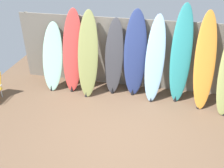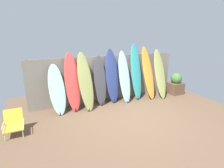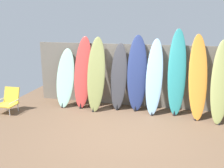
{
  "view_description": "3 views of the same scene",
  "coord_description": "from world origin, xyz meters",
  "px_view_note": "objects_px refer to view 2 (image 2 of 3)",
  "views": [
    {
      "loc": [
        0.61,
        -3.79,
        3.45
      ],
      "look_at": [
        -0.3,
        0.57,
        0.82
      ],
      "focal_mm": 40.0,
      "sensor_mm": 36.0,
      "label": 1
    },
    {
      "loc": [
        -2.71,
        -4.24,
        2.59
      ],
      "look_at": [
        -0.36,
        0.89,
        0.99
      ],
      "focal_mm": 28.0,
      "sensor_mm": 36.0,
      "label": 2
    },
    {
      "loc": [
        0.97,
        -4.96,
        2.5
      ],
      "look_at": [
        -0.43,
        0.64,
        0.98
      ],
      "focal_mm": 40.0,
      "sensor_mm": 36.0,
      "label": 3
    }
  ],
  "objects_px": {
    "surfboard_orange_7": "(148,73)",
    "planter_box": "(176,84)",
    "beach_chair": "(14,123)",
    "surfboard_charcoal_3": "(100,81)",
    "surfboard_red_1": "(72,82)",
    "surfboard_seafoam_0": "(57,90)",
    "surfboard_navy_4": "(112,77)",
    "surfboard_olive_8": "(160,74)",
    "surfboard_skyblue_5": "(124,77)",
    "surfboard_teal_6": "(136,72)",
    "surfboard_olive_2": "(85,82)"
  },
  "relations": [
    {
      "from": "surfboard_skyblue_5",
      "to": "surfboard_olive_8",
      "type": "xyz_separation_m",
      "value": [
        1.63,
        -0.13,
        0.01
      ]
    },
    {
      "from": "surfboard_charcoal_3",
      "to": "surfboard_teal_6",
      "type": "height_order",
      "value": "surfboard_teal_6"
    },
    {
      "from": "surfboard_red_1",
      "to": "surfboard_charcoal_3",
      "type": "height_order",
      "value": "surfboard_red_1"
    },
    {
      "from": "planter_box",
      "to": "beach_chair",
      "type": "bearing_deg",
      "value": -173.37
    },
    {
      "from": "surfboard_navy_4",
      "to": "beach_chair",
      "type": "xyz_separation_m",
      "value": [
        -3.37,
        -1.04,
        -0.7
      ]
    },
    {
      "from": "surfboard_olive_2",
      "to": "surfboard_olive_8",
      "type": "relative_size",
      "value": 1.0
    },
    {
      "from": "surfboard_red_1",
      "to": "planter_box",
      "type": "bearing_deg",
      "value": -2.79
    },
    {
      "from": "surfboard_orange_7",
      "to": "planter_box",
      "type": "bearing_deg",
      "value": -6.65
    },
    {
      "from": "surfboard_red_1",
      "to": "surfboard_navy_4",
      "type": "xyz_separation_m",
      "value": [
        1.55,
        0.08,
        0.03
      ]
    },
    {
      "from": "surfboard_navy_4",
      "to": "surfboard_charcoal_3",
      "type": "bearing_deg",
      "value": -176.22
    },
    {
      "from": "surfboard_red_1",
      "to": "surfboard_olive_8",
      "type": "bearing_deg",
      "value": -2.55
    },
    {
      "from": "surfboard_olive_2",
      "to": "surfboard_navy_4",
      "type": "bearing_deg",
      "value": 9.94
    },
    {
      "from": "surfboard_charcoal_3",
      "to": "surfboard_olive_8",
      "type": "distance_m",
      "value": 2.63
    },
    {
      "from": "surfboard_charcoal_3",
      "to": "surfboard_orange_7",
      "type": "bearing_deg",
      "value": -2.77
    },
    {
      "from": "surfboard_skyblue_5",
      "to": "surfboard_teal_6",
      "type": "relative_size",
      "value": 0.88
    },
    {
      "from": "surfboard_red_1",
      "to": "beach_chair",
      "type": "relative_size",
      "value": 3.07
    },
    {
      "from": "surfboard_orange_7",
      "to": "surfboard_olive_8",
      "type": "relative_size",
      "value": 1.06
    },
    {
      "from": "surfboard_orange_7",
      "to": "planter_box",
      "type": "xyz_separation_m",
      "value": [
        1.42,
        -0.17,
        -0.61
      ]
    },
    {
      "from": "surfboard_teal_6",
      "to": "beach_chair",
      "type": "relative_size",
      "value": 3.44
    },
    {
      "from": "surfboard_seafoam_0",
      "to": "surfboard_red_1",
      "type": "height_order",
      "value": "surfboard_red_1"
    },
    {
      "from": "surfboard_red_1",
      "to": "surfboard_skyblue_5",
      "type": "distance_m",
      "value": 2.03
    },
    {
      "from": "surfboard_navy_4",
      "to": "surfboard_skyblue_5",
      "type": "distance_m",
      "value": 0.5
    },
    {
      "from": "surfboard_orange_7",
      "to": "surfboard_seafoam_0",
      "type": "bearing_deg",
      "value": 179.77
    },
    {
      "from": "beach_chair",
      "to": "surfboard_teal_6",
      "type": "bearing_deg",
      "value": 9.47
    },
    {
      "from": "surfboard_charcoal_3",
      "to": "surfboard_navy_4",
      "type": "distance_m",
      "value": 0.52
    },
    {
      "from": "surfboard_seafoam_0",
      "to": "surfboard_olive_2",
      "type": "relative_size",
      "value": 0.82
    },
    {
      "from": "surfboard_skyblue_5",
      "to": "surfboard_charcoal_3",
      "type": "bearing_deg",
      "value": 175.51
    },
    {
      "from": "surfboard_teal_6",
      "to": "surfboard_navy_4",
      "type": "bearing_deg",
      "value": 178.28
    },
    {
      "from": "surfboard_navy_4",
      "to": "surfboard_seafoam_0",
      "type": "bearing_deg",
      "value": -176.69
    },
    {
      "from": "surfboard_red_1",
      "to": "surfboard_teal_6",
      "type": "relative_size",
      "value": 0.89
    },
    {
      "from": "surfboard_olive_2",
      "to": "surfboard_navy_4",
      "type": "xyz_separation_m",
      "value": [
        1.12,
        0.2,
        0.03
      ]
    },
    {
      "from": "surfboard_seafoam_0",
      "to": "surfboard_olive_8",
      "type": "height_order",
      "value": "surfboard_olive_8"
    },
    {
      "from": "surfboard_teal_6",
      "to": "beach_chair",
      "type": "height_order",
      "value": "surfboard_teal_6"
    },
    {
      "from": "surfboard_charcoal_3",
      "to": "surfboard_olive_8",
      "type": "bearing_deg",
      "value": -4.55
    },
    {
      "from": "surfboard_olive_2",
      "to": "beach_chair",
      "type": "distance_m",
      "value": 2.5
    },
    {
      "from": "planter_box",
      "to": "surfboard_olive_2",
      "type": "bearing_deg",
      "value": 178.54
    },
    {
      "from": "surfboard_charcoal_3",
      "to": "surfboard_seafoam_0",
      "type": "bearing_deg",
      "value": -176.85
    },
    {
      "from": "surfboard_red_1",
      "to": "surfboard_orange_7",
      "type": "relative_size",
      "value": 0.95
    },
    {
      "from": "surfboard_orange_7",
      "to": "surfboard_olive_8",
      "type": "height_order",
      "value": "surfboard_orange_7"
    },
    {
      "from": "surfboard_charcoal_3",
      "to": "surfboard_skyblue_5",
      "type": "distance_m",
      "value": 1.0
    },
    {
      "from": "surfboard_red_1",
      "to": "surfboard_navy_4",
      "type": "height_order",
      "value": "surfboard_navy_4"
    },
    {
      "from": "beach_chair",
      "to": "surfboard_charcoal_3",
      "type": "bearing_deg",
      "value": 16.03
    },
    {
      "from": "surfboard_olive_2",
      "to": "surfboard_teal_6",
      "type": "xyz_separation_m",
      "value": [
        2.18,
        0.16,
        0.12
      ]
    },
    {
      "from": "surfboard_red_1",
      "to": "planter_box",
      "type": "height_order",
      "value": "surfboard_red_1"
    },
    {
      "from": "surfboard_olive_8",
      "to": "planter_box",
      "type": "bearing_deg",
      "value": -3.75
    },
    {
      "from": "surfboard_red_1",
      "to": "surfboard_skyblue_5",
      "type": "xyz_separation_m",
      "value": [
        2.03,
        -0.03,
        -0.02
      ]
    },
    {
      "from": "surfboard_olive_2",
      "to": "surfboard_olive_8",
      "type": "distance_m",
      "value": 3.23
    },
    {
      "from": "surfboard_navy_4",
      "to": "surfboard_orange_7",
      "type": "distance_m",
      "value": 1.59
    },
    {
      "from": "surfboard_charcoal_3",
      "to": "planter_box",
      "type": "relative_size",
      "value": 1.95
    },
    {
      "from": "surfboard_seafoam_0",
      "to": "surfboard_red_1",
      "type": "distance_m",
      "value": 0.57
    }
  ]
}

